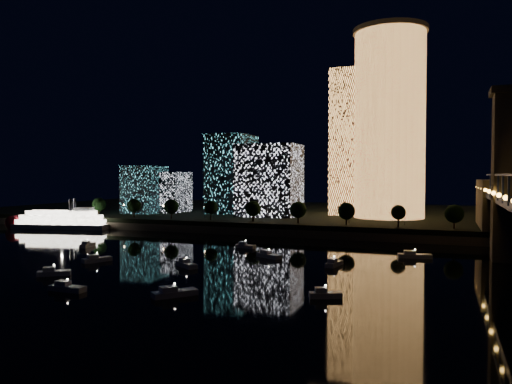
% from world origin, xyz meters
% --- Properties ---
extents(ground, '(520.00, 520.00, 0.00)m').
position_xyz_m(ground, '(0.00, 0.00, 0.00)').
color(ground, black).
rests_on(ground, ground).
extents(far_bank, '(420.00, 160.00, 5.00)m').
position_xyz_m(far_bank, '(0.00, 160.00, 2.50)').
color(far_bank, black).
rests_on(far_bank, ground).
extents(seawall, '(420.00, 6.00, 3.00)m').
position_xyz_m(seawall, '(0.00, 82.00, 1.50)').
color(seawall, '#6B5E4C').
rests_on(seawall, ground).
extents(tower_cylindrical, '(34.00, 34.00, 87.19)m').
position_xyz_m(tower_cylindrical, '(22.20, 128.65, 48.72)').
color(tower_cylindrical, '#FFA751').
rests_on(tower_cylindrical, far_bank).
extents(tower_rectangular, '(22.65, 22.65, 72.08)m').
position_xyz_m(tower_rectangular, '(4.25, 142.39, 41.04)').
color(tower_rectangular, '#FFA751').
rests_on(tower_rectangular, far_bank).
extents(midrise_blocks, '(90.55, 40.43, 40.85)m').
position_xyz_m(midrise_blocks, '(-59.84, 122.93, 21.82)').
color(midrise_blocks, white).
rests_on(midrise_blocks, far_bank).
extents(riverboat, '(48.82, 19.43, 14.43)m').
position_xyz_m(riverboat, '(-121.07, 72.06, 3.70)').
color(riverboat, silver).
rests_on(riverboat, ground).
extents(motorboats, '(114.36, 74.95, 2.78)m').
position_xyz_m(motorboats, '(-12.03, 10.98, 0.81)').
color(motorboats, silver).
rests_on(motorboats, ground).
extents(esplanade_trees, '(166.79, 6.96, 8.98)m').
position_xyz_m(esplanade_trees, '(-29.26, 88.00, 10.48)').
color(esplanade_trees, black).
rests_on(esplanade_trees, far_bank).
extents(street_lamps, '(132.70, 0.70, 5.65)m').
position_xyz_m(street_lamps, '(-34.00, 94.00, 9.02)').
color(street_lamps, black).
rests_on(street_lamps, far_bank).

